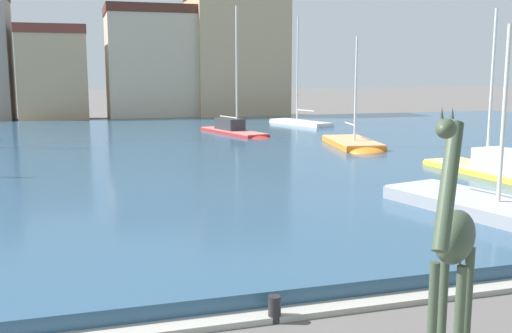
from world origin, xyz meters
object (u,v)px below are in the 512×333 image
at_px(sailboat_red, 237,133).
at_px(mooring_bollard, 275,309).
at_px(giraffe_statue, 453,244).
at_px(sailboat_white, 296,124).
at_px(sailboat_grey, 502,217).
at_px(sailboat_yellow, 487,172).
at_px(sailboat_orange, 355,147).

xyz_separation_m(sailboat_red, mooring_bollard, (-6.84, -28.36, -0.24)).
relative_size(giraffe_statue, sailboat_red, 0.48).
xyz_separation_m(giraffe_statue, sailboat_red, (5.03, 31.11, -1.65)).
bearing_deg(sailboat_white, sailboat_red, -138.22).
bearing_deg(sailboat_red, sailboat_grey, -86.67).
height_order(sailboat_red, mooring_bollard, sailboat_red).
xyz_separation_m(giraffe_statue, sailboat_white, (11.40, 36.80, -1.72)).
bearing_deg(mooring_bollard, sailboat_yellow, 39.17).
height_order(giraffe_statue, mooring_bollard, giraffe_statue).
distance_m(sailboat_red, sailboat_grey, 24.45).
height_order(sailboat_white, sailboat_grey, sailboat_white).
xyz_separation_m(sailboat_white, mooring_bollard, (-13.20, -34.05, -0.17)).
xyz_separation_m(sailboat_yellow, mooring_bollard, (-12.75, -10.39, -0.25)).
bearing_deg(sailboat_white, sailboat_grey, -99.33).
distance_m(sailboat_orange, sailboat_grey, 16.08).
relative_size(giraffe_statue, sailboat_grey, 0.56).
xyz_separation_m(sailboat_orange, sailboat_white, (1.85, 14.32, 0.01)).
relative_size(sailboat_orange, mooring_bollard, 13.28).
height_order(sailboat_white, mooring_bollard, sailboat_white).
bearing_deg(giraffe_statue, mooring_bollard, 123.28).
distance_m(sailboat_yellow, mooring_bollard, 16.45).
relative_size(sailboat_red, sailboat_grey, 1.17).
distance_m(sailboat_yellow, sailboat_grey, 7.85).
height_order(giraffe_statue, sailboat_red, sailboat_red).
distance_m(sailboat_orange, sailboat_red, 9.74).
bearing_deg(sailboat_grey, sailboat_yellow, 55.09).
relative_size(sailboat_yellow, sailboat_grey, 1.05).
xyz_separation_m(sailboat_orange, sailboat_grey, (-3.09, -15.78, 0.04)).
relative_size(giraffe_statue, sailboat_orange, 0.63).
bearing_deg(giraffe_statue, sailboat_white, 72.79).
distance_m(sailboat_orange, sailboat_white, 14.44).
relative_size(sailboat_white, sailboat_grey, 1.16).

